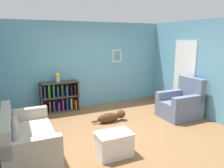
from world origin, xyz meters
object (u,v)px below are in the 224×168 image
couch (26,139)px  coffee_table (114,144)px  dog (111,117)px  vase (57,77)px  bookshelf (59,97)px  recliner_chair (181,104)px

couch → coffee_table: 1.60m
coffee_table → dog: coffee_table is taller
coffee_table → vase: 3.05m
bookshelf → coffee_table: 2.96m
recliner_chair → vase: bearing=147.7°
coffee_table → bookshelf: bearing=97.5°
couch → recliner_chair: size_ratio=1.60×
couch → dog: couch is taller
couch → coffee_table: size_ratio=2.65×
bookshelf → coffee_table: (0.38, -2.93, -0.19)m
recliner_chair → dog: size_ratio=1.16×
recliner_chair → coffee_table: (-2.52, -1.06, -0.13)m
bookshelf → vase: 0.61m
dog → bookshelf: bearing=126.1°
recliner_chair → vase: vase is taller
couch → dog: bearing=22.2°
bookshelf → coffee_table: bearing=-82.5°
couch → vase: 2.58m
bookshelf → recliner_chair: (2.90, -1.87, -0.06)m
bookshelf → vase: size_ratio=3.98×
vase → couch: bearing=-114.8°
vase → coffee_table: bearing=-81.9°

